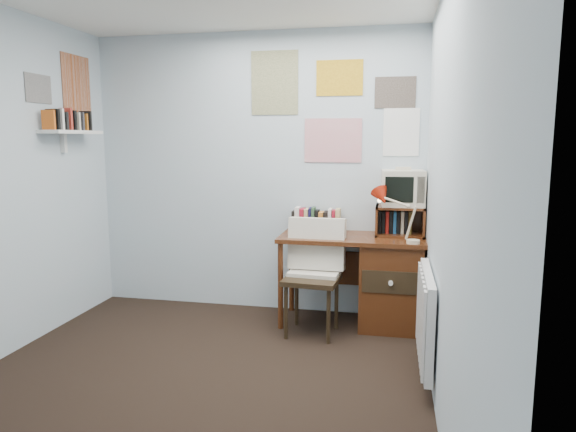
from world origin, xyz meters
name	(u,v)px	position (x,y,z in m)	size (l,w,h in m)	color
ground	(183,396)	(0.00, 0.00, 0.00)	(3.50, 3.50, 0.00)	black
back_wall	(256,174)	(0.00, 1.75, 1.25)	(3.00, 0.02, 2.50)	silver
right_wall	(447,200)	(1.50, 0.00, 1.25)	(0.02, 3.50, 2.50)	silver
desk	(384,279)	(1.17, 1.48, 0.41)	(1.20, 0.55, 0.76)	#502712
desk_chair	(312,280)	(0.61, 1.18, 0.45)	(0.46, 0.44, 0.90)	black
desk_lamp	(414,219)	(1.39, 1.27, 0.95)	(0.26, 0.23, 0.38)	#A91E0B
tv_riser	(400,221)	(1.29, 1.59, 0.89)	(0.40, 0.30, 0.25)	#502712
crt_tv	(403,186)	(1.30, 1.61, 1.17)	(0.34, 0.32, 0.32)	beige
book_row	(326,219)	(0.66, 1.66, 0.87)	(0.60, 0.14, 0.22)	#502712
radiator	(426,317)	(1.46, 0.55, 0.42)	(0.09, 0.80, 0.60)	white
wall_shelf	(72,132)	(-1.40, 1.10, 1.62)	(0.20, 0.62, 0.24)	white
posters_back	(333,105)	(0.70, 1.74, 1.85)	(1.20, 0.01, 0.90)	white
posters_left	(58,85)	(-1.49, 1.10, 2.00)	(0.01, 0.70, 0.60)	white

